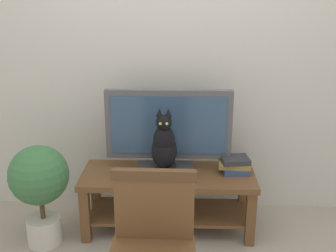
{
  "coord_description": "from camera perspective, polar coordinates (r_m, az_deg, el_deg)",
  "views": [
    {
      "loc": [
        0.08,
        -2.43,
        1.83
      ],
      "look_at": [
        -0.01,
        0.46,
        0.87
      ],
      "focal_mm": 45.54,
      "sensor_mm": 36.0,
      "label": 1
    }
  ],
  "objects": [
    {
      "name": "back_wall",
      "position": [
        3.42,
        0.5,
        11.17
      ],
      "size": [
        7.0,
        0.12,
        2.8
      ],
      "primitive_type": "cube",
      "color": "beige",
      "rests_on": "ground"
    },
    {
      "name": "tv_stand",
      "position": [
        3.3,
        0.03,
        -8.56
      ],
      "size": [
        1.31,
        0.5,
        0.47
      ],
      "color": "brown",
      "rests_on": "ground"
    },
    {
      "name": "tv",
      "position": [
        3.2,
        0.08,
        -0.27
      ],
      "size": [
        0.95,
        0.2,
        0.63
      ],
      "color": "#4C4C51",
      "rests_on": "tv_stand"
    },
    {
      "name": "media_box",
      "position": [
        3.18,
        -0.5,
        -6.2
      ],
      "size": [
        0.41,
        0.27,
        0.07
      ],
      "color": "#2D2D30",
      "rests_on": "tv_stand"
    },
    {
      "name": "cat",
      "position": [
        3.08,
        -0.51,
        -2.63
      ],
      "size": [
        0.19,
        0.29,
        0.47
      ],
      "color": "black",
      "rests_on": "media_box"
    },
    {
      "name": "wooden_chair",
      "position": [
        2.3,
        -2.08,
        -15.49
      ],
      "size": [
        0.46,
        0.46,
        0.91
      ],
      "color": "brown",
      "rests_on": "ground"
    },
    {
      "name": "book_stack",
      "position": [
        3.29,
        8.93,
        -5.1
      ],
      "size": [
        0.25,
        0.21,
        0.12
      ],
      "color": "#33477A",
      "rests_on": "tv_stand"
    },
    {
      "name": "potted_plant",
      "position": [
        3.2,
        -16.81,
        -7.41
      ],
      "size": [
        0.43,
        0.43,
        0.76
      ],
      "color": "beige",
      "rests_on": "ground"
    }
  ]
}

